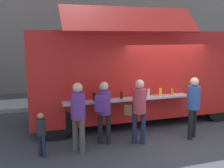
# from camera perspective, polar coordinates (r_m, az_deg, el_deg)

# --- Properties ---
(ground_plane) EXTENTS (60.00, 60.00, 0.00)m
(ground_plane) POSITION_cam_1_polar(r_m,az_deg,el_deg) (7.40, 14.98, -11.90)
(ground_plane) COLOR #38383D
(curb_strip) EXTENTS (28.00, 1.60, 0.15)m
(curb_strip) POSITION_cam_1_polar(r_m,az_deg,el_deg) (11.09, -20.58, -4.38)
(curb_strip) COLOR #9E998E
(curb_strip) RESTS_ON ground
(food_truck_main) EXTENTS (6.69, 3.31, 3.51)m
(food_truck_main) POSITION_cam_1_polar(r_m,az_deg,el_deg) (8.69, 4.45, 2.52)
(food_truck_main) COLOR red
(food_truck_main) RESTS_ON ground
(trash_bin) EXTENTS (0.60, 0.60, 1.04)m
(trash_bin) POSITION_cam_1_polar(r_m,az_deg,el_deg) (12.69, 17.76, -0.38)
(trash_bin) COLOR #2F5B37
(trash_bin) RESTS_ON ground
(customer_front_ordering) EXTENTS (0.53, 0.41, 1.68)m
(customer_front_ordering) POSITION_cam_1_polar(r_m,az_deg,el_deg) (6.79, 5.73, -4.75)
(customer_front_ordering) COLOR #1F2439
(customer_front_ordering) RESTS_ON ground
(customer_mid_with_backpack) EXTENTS (0.45, 0.53, 1.63)m
(customer_mid_with_backpack) POSITION_cam_1_polar(r_m,az_deg,el_deg) (6.70, -1.81, -4.89)
(customer_mid_with_backpack) COLOR black
(customer_mid_with_backpack) RESTS_ON ground
(customer_rear_waiting) EXTENTS (0.34, 0.34, 1.68)m
(customer_rear_waiting) POSITION_cam_1_polar(r_m,az_deg,el_deg) (6.32, -7.27, -5.80)
(customer_rear_waiting) COLOR #50483E
(customer_rear_waiting) RESTS_ON ground
(customer_extra_browsing) EXTENTS (0.34, 0.34, 1.67)m
(customer_extra_browsing) POSITION_cam_1_polar(r_m,az_deg,el_deg) (7.44, 17.02, -3.78)
(customer_extra_browsing) COLOR black
(customer_extra_browsing) RESTS_ON ground
(child_near_queue) EXTENTS (0.21, 0.21, 1.05)m
(child_near_queue) POSITION_cam_1_polar(r_m,az_deg,el_deg) (6.34, -14.94, -9.64)
(child_near_queue) COLOR #1E2237
(child_near_queue) RESTS_ON ground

